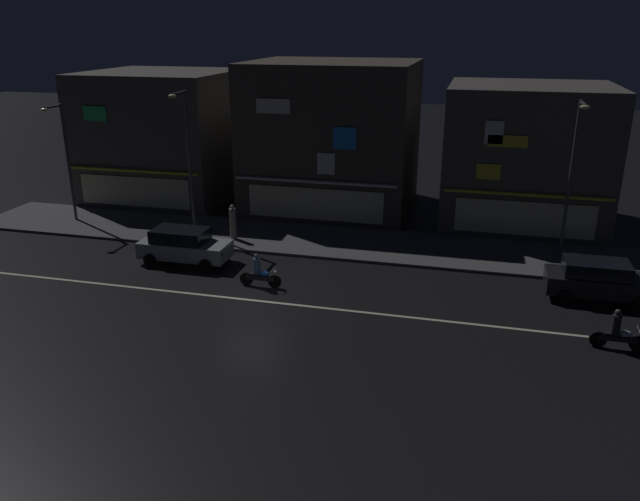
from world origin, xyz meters
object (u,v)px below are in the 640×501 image
at_px(streetlamp_west, 64,153).
at_px(parked_car_trailing, 599,280).
at_px(streetlamp_east, 573,167).
at_px(motorcycle_following, 259,273).
at_px(streetlamp_mid, 187,152).
at_px(traffic_cone, 215,252).
at_px(parked_car_near_kerb, 184,245).
at_px(pedestrian_on_sidewalk, 233,223).
at_px(motorcycle_lead, 618,333).

relative_size(streetlamp_west, parked_car_trailing, 1.54).
bearing_deg(streetlamp_east, motorcycle_following, -151.41).
distance_m(streetlamp_mid, traffic_cone, 5.76).
bearing_deg(parked_car_trailing, streetlamp_east, 100.47).
bearing_deg(streetlamp_east, parked_car_near_kerb, -163.33).
relative_size(streetlamp_east, pedestrian_on_sidewalk, 4.01).
distance_m(pedestrian_on_sidewalk, parked_car_trailing, 17.78).
height_order(streetlamp_west, traffic_cone, streetlamp_west).
xyz_separation_m(streetlamp_mid, parked_car_near_kerb, (1.41, -3.94, -3.70)).
height_order(streetlamp_mid, motorcycle_following, streetlamp_mid).
distance_m(parked_car_near_kerb, motorcycle_lead, 19.04).
relative_size(streetlamp_mid, pedestrian_on_sidewalk, 4.06).
xyz_separation_m(parked_car_near_kerb, motorcycle_lead, (18.60, -4.09, -0.24)).
bearing_deg(streetlamp_east, traffic_cone, -165.60).
height_order(pedestrian_on_sidewalk, traffic_cone, pedestrian_on_sidewalk).
bearing_deg(streetlamp_west, motorcycle_lead, -16.84).
bearing_deg(streetlamp_west, streetlamp_east, 2.15).
bearing_deg(streetlamp_mid, motorcycle_following, -44.79).
bearing_deg(motorcycle_lead, parked_car_near_kerb, -19.96).
bearing_deg(parked_car_near_kerb, pedestrian_on_sidewalk, 72.36).
relative_size(parked_car_trailing, traffic_cone, 7.82).
relative_size(parked_car_near_kerb, parked_car_trailing, 1.00).
distance_m(streetlamp_west, pedestrian_on_sidewalk, 10.67).
distance_m(streetlamp_mid, parked_car_trailing, 20.67).
distance_m(streetlamp_west, parked_car_trailing, 28.15).
bearing_deg(motorcycle_following, streetlamp_west, 148.42).
distance_m(streetlamp_east, parked_car_near_kerb, 18.81).
relative_size(streetlamp_west, pedestrian_on_sidewalk, 3.55).
bearing_deg(streetlamp_east, pedestrian_on_sidewalk, -173.86).
xyz_separation_m(parked_car_near_kerb, motorcycle_following, (4.48, -1.90, -0.24)).
height_order(motorcycle_lead, traffic_cone, motorcycle_lead).
relative_size(motorcycle_lead, motorcycle_following, 1.00).
bearing_deg(motorcycle_lead, streetlamp_west, -24.41).
distance_m(streetlamp_west, motorcycle_following, 15.29).
bearing_deg(streetlamp_west, streetlamp_mid, -2.59).
relative_size(streetlamp_west, streetlamp_mid, 0.87).
bearing_deg(pedestrian_on_sidewalk, parked_car_near_kerb, -54.39).
height_order(streetlamp_west, parked_car_trailing, streetlamp_west).
height_order(pedestrian_on_sidewalk, parked_car_near_kerb, pedestrian_on_sidewalk).
distance_m(streetlamp_east, pedestrian_on_sidewalk, 17.02).
bearing_deg(parked_car_near_kerb, streetlamp_west, 154.70).
xyz_separation_m(streetlamp_west, traffic_cone, (10.18, -3.25, -3.80)).
height_order(streetlamp_east, pedestrian_on_sidewalk, streetlamp_east).
bearing_deg(traffic_cone, motorcycle_following, -41.11).
relative_size(parked_car_trailing, motorcycle_lead, 2.26).
relative_size(pedestrian_on_sidewalk, traffic_cone, 3.39).
relative_size(streetlamp_east, parked_car_near_kerb, 1.74).
bearing_deg(parked_car_near_kerb, traffic_cone, 43.21).
bearing_deg(motorcycle_lead, motorcycle_following, -16.37).
relative_size(motorcycle_following, traffic_cone, 3.45).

